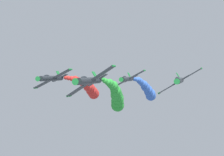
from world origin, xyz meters
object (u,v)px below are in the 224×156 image
at_px(airplane_right_inner, 51,78).
at_px(airplane_left_inner, 179,81).
at_px(airplane_left_outer, 127,79).
at_px(airplane_lead, 89,81).

bearing_deg(airplane_right_inner, airplane_left_inner, -179.10).
relative_size(airplane_right_inner, airplane_left_outer, 1.00).
xyz_separation_m(airplane_lead, airplane_right_inner, (13.49, -12.46, 0.13)).
relative_size(airplane_left_inner, airplane_right_inner, 1.00).
relative_size(airplane_lead, airplane_left_outer, 1.00).
height_order(airplane_right_inner, airplane_left_outer, airplane_right_inner).
relative_size(airplane_lead, airplane_right_inner, 1.00).
bearing_deg(airplane_lead, airplane_right_inner, -42.72).
height_order(airplane_lead, airplane_right_inner, airplane_lead).
distance_m(airplane_left_inner, airplane_right_inner, 26.74).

